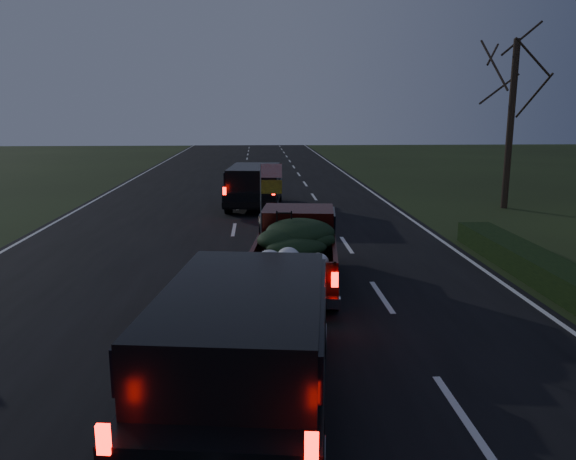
{
  "coord_description": "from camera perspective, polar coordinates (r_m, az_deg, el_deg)",
  "views": [
    {
      "loc": [
        0.82,
        -9.38,
        4.1
      ],
      "look_at": [
        1.56,
        3.8,
        1.3
      ],
      "focal_mm": 35.0,
      "sensor_mm": 36.0,
      "label": 1
    }
  ],
  "objects": [
    {
      "name": "ground",
      "position": [
        10.27,
        -7.69,
        -11.67
      ],
      "size": [
        120.0,
        120.0,
        0.0
      ],
      "primitive_type": "plane",
      "color": "black",
      "rests_on": "ground"
    },
    {
      "name": "road_asphalt",
      "position": [
        10.27,
        -7.7,
        -11.62
      ],
      "size": [
        14.0,
        120.0,
        0.02
      ],
      "primitive_type": "cube",
      "color": "black",
      "rests_on": "ground"
    },
    {
      "name": "hedge_row",
      "position": [
        14.71,
        25.31,
        -4.18
      ],
      "size": [
        1.0,
        10.0,
        0.6
      ],
      "primitive_type": "cube",
      "color": "black",
      "rests_on": "ground"
    },
    {
      "name": "bare_tree_far",
      "position": [
        25.73,
        21.96,
        13.66
      ],
      "size": [
        3.6,
        3.6,
        7.0
      ],
      "color": "black",
      "rests_on": "ground"
    },
    {
      "name": "pickup_truck",
      "position": [
        13.43,
        0.89,
        -1.51
      ],
      "size": [
        2.43,
        5.12,
        2.59
      ],
      "rotation": [
        0.0,
        0.0,
        -0.11
      ],
      "color": "black",
      "rests_on": "ground"
    },
    {
      "name": "lead_suv",
      "position": [
        24.2,
        -3.41,
        4.86
      ],
      "size": [
        2.57,
        5.27,
        1.47
      ],
      "rotation": [
        0.0,
        0.0,
        -0.09
      ],
      "color": "black",
      "rests_on": "ground"
    },
    {
      "name": "rear_suv",
      "position": [
        7.73,
        -4.43,
        -10.66
      ],
      "size": [
        2.81,
        5.45,
        1.5
      ],
      "rotation": [
        0.0,
        0.0,
        -0.13
      ],
      "color": "black",
      "rests_on": "ground"
    }
  ]
}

